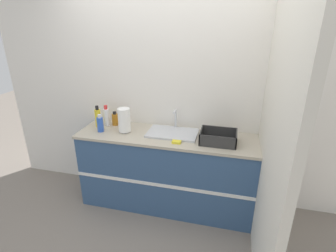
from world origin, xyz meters
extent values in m
plane|color=slate|center=(0.00, 0.00, 0.00)|extent=(12.00, 12.00, 0.00)
cube|color=silver|center=(0.00, 0.58, 1.30)|extent=(4.35, 0.06, 2.60)
cube|color=beige|center=(1.00, 0.28, 1.30)|extent=(0.06, 2.55, 2.60)
cube|color=#33517A|center=(0.00, 0.28, 0.44)|extent=(1.95, 0.55, 0.87)
cube|color=white|center=(0.00, 0.00, 0.44)|extent=(1.95, 0.01, 0.04)
cube|color=#B2A893|center=(0.00, 0.28, 0.89)|extent=(1.97, 0.58, 0.03)
cube|color=silver|center=(0.05, 0.32, 0.91)|extent=(0.55, 0.35, 0.02)
cylinder|color=silver|center=(0.05, 0.48, 1.02)|extent=(0.02, 0.02, 0.21)
cylinder|color=silver|center=(0.05, 0.42, 1.13)|extent=(0.02, 0.11, 0.02)
cylinder|color=#4C4C51|center=(-0.48, 0.25, 0.91)|extent=(0.10, 0.10, 0.01)
cylinder|color=white|center=(-0.48, 0.25, 1.04)|extent=(0.13, 0.13, 0.27)
cube|color=#2D2D2D|center=(0.56, 0.23, 0.91)|extent=(0.37, 0.27, 0.01)
cube|color=#2D2D2D|center=(0.56, 0.10, 0.97)|extent=(0.37, 0.01, 0.11)
cube|color=#2D2D2D|center=(0.56, 0.36, 0.97)|extent=(0.37, 0.01, 0.11)
cube|color=#2D2D2D|center=(0.38, 0.23, 0.97)|extent=(0.01, 0.27, 0.11)
cube|color=#2D2D2D|center=(0.73, 0.23, 0.97)|extent=(0.01, 0.27, 0.11)
cylinder|color=#B26B19|center=(-0.67, 0.41, 0.97)|extent=(0.07, 0.07, 0.14)
cylinder|color=black|center=(-0.67, 0.41, 1.05)|extent=(0.04, 0.04, 0.03)
cylinder|color=white|center=(-0.76, 0.38, 1.00)|extent=(0.07, 0.07, 0.20)
cylinder|color=red|center=(-0.76, 0.38, 1.13)|extent=(0.04, 0.04, 0.04)
cylinder|color=yellow|center=(-0.84, 0.32, 1.01)|extent=(0.07, 0.07, 0.21)
cylinder|color=black|center=(-0.84, 0.32, 1.13)|extent=(0.04, 0.04, 0.05)
cylinder|color=#2D56B7|center=(-0.75, 0.20, 0.98)|extent=(0.07, 0.07, 0.16)
cylinder|color=silver|center=(-0.75, 0.20, 1.08)|extent=(0.04, 0.04, 0.04)
cube|color=yellow|center=(0.15, 0.11, 0.91)|extent=(0.09, 0.06, 0.02)
camera|label=1|loc=(0.65, -2.25, 2.08)|focal=28.00mm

